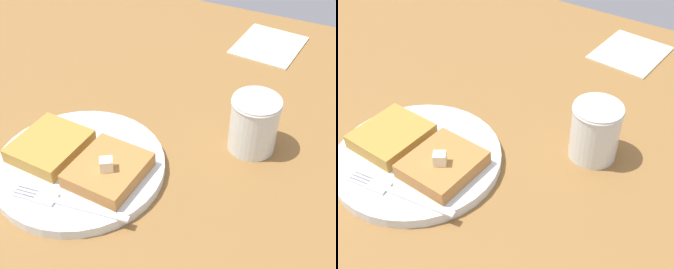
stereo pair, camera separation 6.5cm
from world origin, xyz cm
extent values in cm
cube|color=brown|center=(0.00, 0.00, 1.05)|extent=(99.31, 99.31, 2.10)
cylinder|color=silver|center=(-4.32, 9.57, 2.85)|extent=(23.86, 23.86, 1.50)
torus|color=brown|center=(-4.32, 9.57, 3.20)|extent=(23.86, 23.86, 0.80)
cube|color=#B07338|center=(-9.31, 9.87, 4.65)|extent=(9.43, 10.42, 2.10)
cube|color=#B28234|center=(0.66, 9.27, 4.65)|extent=(9.43, 10.42, 2.10)
cube|color=#F0EAC2|center=(-9.67, 10.70, 6.55)|extent=(2.27, 2.21, 1.71)
cube|color=silver|center=(-10.56, 16.16, 3.78)|extent=(10.03, 2.15, 0.36)
cube|color=silver|center=(-4.21, 16.97, 3.78)|extent=(3.05, 2.53, 0.36)
cube|color=silver|center=(-1.34, 18.16, 3.78)|extent=(3.21, 0.72, 0.36)
cube|color=silver|center=(-1.27, 17.62, 3.78)|extent=(3.21, 0.72, 0.36)
cube|color=silver|center=(-1.20, 17.07, 3.78)|extent=(3.21, 0.72, 0.36)
cube|color=silver|center=(-1.13, 16.53, 3.78)|extent=(3.21, 0.72, 0.36)
cylinder|color=#48220A|center=(-24.35, -5.74, 4.72)|extent=(6.42, 6.42, 5.24)
cylinder|color=silver|center=(-24.35, -5.74, 6.37)|extent=(6.97, 6.97, 8.55)
torus|color=silver|center=(-24.35, -5.74, 10.20)|extent=(7.20, 7.20, 0.50)
cube|color=beige|center=(-18.44, -35.97, 2.25)|extent=(13.13, 14.88, 0.30)
camera|label=1|loc=(-35.65, 46.63, 48.67)|focal=50.00mm
camera|label=2|loc=(-41.31, 43.46, 48.67)|focal=50.00mm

